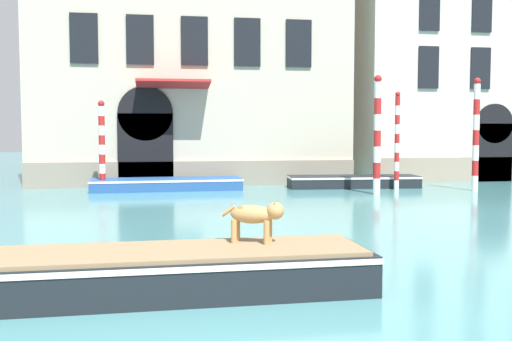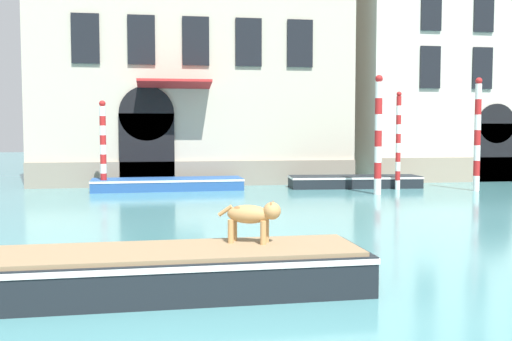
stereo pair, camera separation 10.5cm
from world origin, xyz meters
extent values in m
cube|color=#BCB29E|center=(1.70, 24.50, 6.38)|extent=(13.66, 6.00, 12.77)
cube|color=gray|center=(1.70, 21.45, 0.52)|extent=(13.66, 0.16, 1.04)
cube|color=black|center=(-0.32, 21.44, 1.50)|extent=(2.22, 0.14, 3.00)
cylinder|color=black|center=(-0.32, 21.44, 3.00)|extent=(2.22, 0.14, 2.22)
cube|color=black|center=(-2.68, 21.46, 5.96)|extent=(1.09, 0.10, 1.98)
cube|color=black|center=(-0.49, 21.46, 5.96)|extent=(1.09, 0.10, 1.98)
cube|color=black|center=(1.70, 21.46, 5.96)|extent=(1.09, 0.10, 1.98)
cube|color=black|center=(3.88, 21.46, 5.96)|extent=(1.09, 0.10, 1.98)
cube|color=black|center=(6.07, 21.46, 5.96)|extent=(1.09, 0.10, 1.98)
cube|color=#B22323|center=(0.79, 20.80, 4.17)|extent=(2.92, 1.40, 0.29)
cube|color=beige|center=(15.62, 24.50, 6.43)|extent=(12.34, 6.00, 12.86)
cube|color=gray|center=(15.62, 21.45, 0.55)|extent=(12.34, 0.16, 1.11)
cube|color=black|center=(15.13, 21.44, 1.31)|extent=(1.77, 0.14, 2.61)
cylinder|color=black|center=(15.13, 21.44, 2.61)|extent=(1.77, 0.14, 1.77)
cube|color=black|center=(11.92, 21.46, 5.06)|extent=(0.92, 0.10, 1.84)
cube|color=black|center=(14.39, 21.46, 5.06)|extent=(0.92, 0.10, 1.84)
cube|color=black|center=(11.92, 21.46, 7.57)|extent=(0.92, 0.10, 1.84)
cube|color=black|center=(14.39, 21.46, 7.57)|extent=(0.92, 0.10, 1.84)
cube|color=black|center=(-0.76, 5.24, 0.30)|extent=(7.88, 1.75, 0.59)
cube|color=white|center=(-0.76, 5.24, 0.53)|extent=(7.91, 1.78, 0.08)
cube|color=#8C7251|center=(-0.76, 5.24, 0.62)|extent=(7.64, 1.62, 0.06)
cylinder|color=tan|center=(1.76, 5.55, 0.83)|extent=(0.09, 0.09, 0.36)
cylinder|color=tan|center=(1.68, 5.37, 0.83)|extent=(0.09, 0.09, 0.36)
cylinder|color=tan|center=(1.29, 5.75, 0.83)|extent=(0.09, 0.09, 0.36)
cylinder|color=tan|center=(1.21, 5.57, 0.83)|extent=(0.09, 0.09, 0.36)
ellipsoid|color=tan|center=(1.49, 5.56, 1.09)|extent=(0.73, 0.52, 0.29)
ellipsoid|color=brown|center=(1.39, 5.60, 1.17)|extent=(0.35, 0.30, 0.10)
sphere|color=tan|center=(1.82, 5.42, 1.16)|extent=(0.27, 0.27, 0.27)
cone|color=brown|center=(1.85, 5.49, 1.26)|extent=(0.08, 0.08, 0.11)
cone|color=brown|center=(1.79, 5.35, 1.26)|extent=(0.08, 0.08, 0.11)
cylinder|color=tan|center=(1.15, 5.70, 1.13)|extent=(0.24, 0.15, 0.19)
cube|color=#234C8C|center=(0.48, 20.05, 0.23)|extent=(5.82, 1.73, 0.46)
cube|color=white|center=(0.48, 20.05, 0.40)|extent=(5.85, 1.76, 0.08)
cube|color=#8C7251|center=(0.48, 20.05, 0.21)|extent=(3.21, 1.26, 0.41)
cube|color=black|center=(7.99, 19.84, 0.24)|extent=(5.34, 1.74, 0.48)
cube|color=white|center=(7.99, 19.84, 0.42)|extent=(5.37, 1.77, 0.08)
cube|color=#9EA3A8|center=(7.99, 19.84, 0.22)|extent=(2.95, 1.23, 0.43)
cylinder|color=white|center=(12.16, 17.80, 0.29)|extent=(0.24, 0.24, 0.58)
cylinder|color=#B21E1E|center=(12.16, 17.80, 0.88)|extent=(0.24, 0.24, 0.58)
cylinder|color=white|center=(12.16, 17.80, 1.46)|extent=(0.24, 0.24, 0.58)
cylinder|color=#B21E1E|center=(12.16, 17.80, 2.04)|extent=(0.24, 0.24, 0.58)
cylinder|color=white|center=(12.16, 17.80, 2.63)|extent=(0.24, 0.24, 0.58)
cylinder|color=#B21E1E|center=(12.16, 17.80, 3.21)|extent=(0.24, 0.24, 0.58)
cylinder|color=white|center=(12.16, 17.80, 3.79)|extent=(0.24, 0.24, 0.58)
sphere|color=#B21E1E|center=(12.16, 17.80, 4.19)|extent=(0.25, 0.25, 0.25)
cylinder|color=white|center=(9.38, 18.76, 0.18)|extent=(0.19, 0.19, 0.36)
cylinder|color=#B21E1E|center=(9.38, 18.76, 0.55)|extent=(0.19, 0.19, 0.36)
cylinder|color=white|center=(9.38, 18.76, 0.91)|extent=(0.19, 0.19, 0.36)
cylinder|color=#B21E1E|center=(9.38, 18.76, 1.27)|extent=(0.19, 0.19, 0.36)
cylinder|color=white|center=(9.38, 18.76, 1.64)|extent=(0.19, 0.19, 0.36)
cylinder|color=#B21E1E|center=(9.38, 18.76, 2.00)|extent=(0.19, 0.19, 0.36)
cylinder|color=white|center=(9.38, 18.76, 2.37)|extent=(0.19, 0.19, 0.36)
cylinder|color=#B21E1E|center=(9.38, 18.76, 2.73)|extent=(0.19, 0.19, 0.36)
cylinder|color=white|center=(9.38, 18.76, 3.10)|extent=(0.19, 0.19, 0.36)
cylinder|color=#B21E1E|center=(9.38, 18.76, 3.46)|extent=(0.19, 0.19, 0.36)
sphere|color=#B21E1E|center=(9.38, 18.76, 3.73)|extent=(0.20, 0.20, 0.20)
cylinder|color=white|center=(7.98, 17.26, 0.29)|extent=(0.26, 0.26, 0.58)
cylinder|color=#B21E1E|center=(7.98, 17.26, 0.87)|extent=(0.26, 0.26, 0.58)
cylinder|color=white|center=(7.98, 17.26, 1.45)|extent=(0.26, 0.26, 0.58)
cylinder|color=#B21E1E|center=(7.98, 17.26, 2.03)|extent=(0.26, 0.26, 0.58)
cylinder|color=white|center=(7.98, 17.26, 2.61)|extent=(0.26, 0.26, 0.58)
cylinder|color=#B21E1E|center=(7.98, 17.26, 3.19)|extent=(0.26, 0.26, 0.58)
cylinder|color=white|center=(7.98, 17.26, 3.77)|extent=(0.26, 0.26, 0.58)
sphere|color=#B21E1E|center=(7.98, 17.26, 4.18)|extent=(0.27, 0.27, 0.27)
cylinder|color=white|center=(-1.90, 19.62, 0.18)|extent=(0.23, 0.23, 0.36)
cylinder|color=#B21E1E|center=(-1.90, 19.62, 0.54)|extent=(0.23, 0.23, 0.36)
cylinder|color=white|center=(-1.90, 19.62, 0.89)|extent=(0.23, 0.23, 0.36)
cylinder|color=#B21E1E|center=(-1.90, 19.62, 1.25)|extent=(0.23, 0.23, 0.36)
cylinder|color=white|center=(-1.90, 19.62, 1.61)|extent=(0.23, 0.23, 0.36)
cylinder|color=#B21E1E|center=(-1.90, 19.62, 1.96)|extent=(0.23, 0.23, 0.36)
cylinder|color=white|center=(-1.90, 19.62, 2.32)|extent=(0.23, 0.23, 0.36)
cylinder|color=#B21E1E|center=(-1.90, 19.62, 2.68)|extent=(0.23, 0.23, 0.36)
cylinder|color=white|center=(-1.90, 19.62, 3.04)|extent=(0.23, 0.23, 0.36)
sphere|color=#B21E1E|center=(-1.90, 19.62, 3.32)|extent=(0.24, 0.24, 0.24)
camera|label=1|loc=(0.04, -3.35, 2.40)|focal=42.00mm
camera|label=2|loc=(0.15, -3.37, 2.40)|focal=42.00mm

